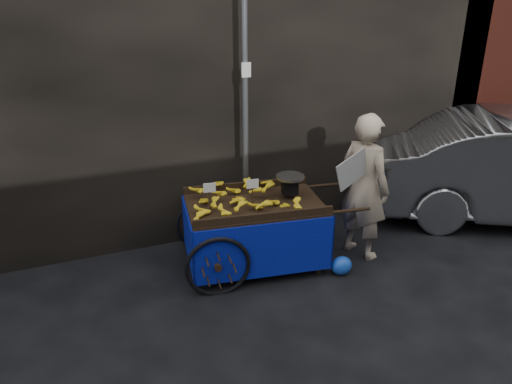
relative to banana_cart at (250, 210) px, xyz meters
name	(u,v)px	position (x,y,z in m)	size (l,w,h in m)	color
ground	(262,292)	(-0.12, -0.65, -0.78)	(80.00, 80.00, 0.00)	black
building_wall	(219,48)	(0.28, 1.95, 1.72)	(13.50, 2.00, 5.00)	black
street_pole	(245,101)	(0.18, 0.65, 1.23)	(0.12, 0.10, 4.00)	slate
banana_cart	(250,210)	(0.00, 0.00, 0.00)	(2.45, 1.38, 1.26)	black
vendor	(364,187)	(1.47, -0.28, 0.20)	(0.93, 0.83, 1.95)	tan
plastic_bag	(342,266)	(0.97, -0.65, -0.66)	(0.27, 0.21, 0.24)	blue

